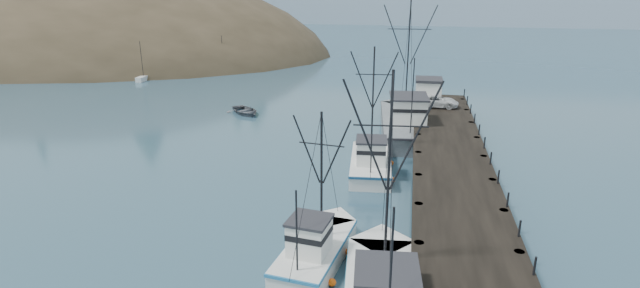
% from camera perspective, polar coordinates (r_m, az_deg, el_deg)
% --- Properties ---
extents(ground, '(400.00, 400.00, 0.00)m').
position_cam_1_polar(ground, '(30.22, -11.76, -13.21)').
color(ground, '#284659').
rests_on(ground, ground).
extents(pier, '(6.00, 44.00, 2.00)m').
position_cam_1_polar(pier, '(42.16, 14.67, -1.49)').
color(pier, black).
rests_on(pier, ground).
extents(headland, '(134.80, 78.00, 51.00)m').
position_cam_1_polar(headland, '(134.72, -29.36, 7.58)').
color(headland, '#382D1E').
rests_on(headland, ground).
extents(distant_ridge, '(360.00, 40.00, 26.00)m').
position_cam_1_polar(distant_ridge, '(194.23, 10.57, 13.65)').
color(distant_ridge, '#9EB2C6').
rests_on(distant_ridge, ground).
extents(distant_ridge_far, '(180.00, 25.00, 18.00)m').
position_cam_1_polar(distant_ridge_far, '(215.18, -3.25, 14.38)').
color(distant_ridge_far, silver).
rests_on(distant_ridge_far, ground).
extents(moored_sailboats, '(23.81, 19.45, 6.35)m').
position_cam_1_polar(moored_sailboats, '(94.14, -19.15, 8.17)').
color(moored_sailboats, silver).
rests_on(moored_sailboats, ground).
extents(trawler_mid, '(4.05, 8.93, 9.13)m').
position_cam_1_polar(trawler_mid, '(29.47, -0.35, -11.81)').
color(trawler_mid, silver).
rests_on(trawler_mid, ground).
extents(trawler_far, '(4.02, 10.39, 10.72)m').
position_cam_1_polar(trawler_far, '(42.62, 5.82, -1.98)').
color(trawler_far, silver).
rests_on(trawler_far, ground).
extents(work_vessel, '(6.22, 16.90, 13.91)m').
position_cam_1_polar(work_vessel, '(53.17, 9.75, 2.49)').
color(work_vessel, slate).
rests_on(work_vessel, ground).
extents(pier_shed, '(3.00, 3.20, 2.80)m').
position_cam_1_polar(pier_shed, '(58.46, 12.28, 6.01)').
color(pier_shed, silver).
rests_on(pier_shed, pier).
extents(pickup_truck, '(4.95, 2.46, 1.35)m').
position_cam_1_polar(pickup_truck, '(56.79, 13.13, 4.82)').
color(pickup_truck, silver).
rests_on(pickup_truck, pier).
extents(motorboat, '(6.01, 6.04, 1.03)m').
position_cam_1_polar(motorboat, '(61.03, -8.52, 3.45)').
color(motorboat, '#4F5158').
rests_on(motorboat, ground).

